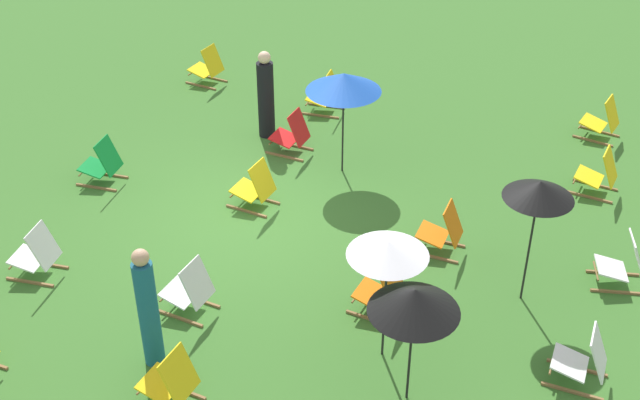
{
  "coord_description": "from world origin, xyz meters",
  "views": [
    {
      "loc": [
        10.45,
        4.01,
        7.62
      ],
      "look_at": [
        0.0,
        1.2,
        0.5
      ],
      "focal_mm": 46.53,
      "sensor_mm": 36.0,
      "label": 1
    }
  ],
  "objects_px": {
    "umbrella_2": "(414,301)",
    "deckchair_5": "(382,292)",
    "deckchair_12": "(189,290)",
    "umbrella_3": "(539,190)",
    "deckchair_14": "(255,187)",
    "deckchair_11": "(207,67)",
    "person_1": "(148,309)",
    "deckchair_13": "(443,231)",
    "deckchair_9": "(602,120)",
    "umbrella_0": "(388,249)",
    "person_0": "(266,96)",
    "umbrella_1": "(344,82)",
    "deckchair_8": "(599,174)",
    "deckchair_2": "(326,95)",
    "deckchair_1": "(584,360)",
    "deckchair_7": "(102,164)",
    "deckchair_4": "(292,135)",
    "deckchair_15": "(170,382)",
    "deckchair_10": "(624,263)",
    "deckchair_3": "(37,254)"
  },
  "relations": [
    {
      "from": "umbrella_2",
      "to": "deckchair_5",
      "type": "bearing_deg",
      "value": -157.3
    },
    {
      "from": "deckchair_12",
      "to": "umbrella_3",
      "type": "distance_m",
      "value": 4.87
    },
    {
      "from": "deckchair_12",
      "to": "deckchair_14",
      "type": "relative_size",
      "value": 1.0
    },
    {
      "from": "deckchair_11",
      "to": "person_1",
      "type": "height_order",
      "value": "person_1"
    },
    {
      "from": "deckchair_11",
      "to": "umbrella_3",
      "type": "xyz_separation_m",
      "value": [
        5.46,
        6.88,
        1.45
      ]
    },
    {
      "from": "deckchair_13",
      "to": "deckchair_14",
      "type": "height_order",
      "value": "same"
    },
    {
      "from": "deckchair_14",
      "to": "person_1",
      "type": "relative_size",
      "value": 0.47
    },
    {
      "from": "deckchair_9",
      "to": "deckchair_12",
      "type": "relative_size",
      "value": 1.03
    },
    {
      "from": "umbrella_0",
      "to": "person_0",
      "type": "height_order",
      "value": "umbrella_0"
    },
    {
      "from": "deckchair_11",
      "to": "person_0",
      "type": "relative_size",
      "value": 0.5
    },
    {
      "from": "umbrella_1",
      "to": "deckchair_8",
      "type": "bearing_deg",
      "value": 95.54
    },
    {
      "from": "deckchair_2",
      "to": "umbrella_2",
      "type": "bearing_deg",
      "value": 23.11
    },
    {
      "from": "deckchair_2",
      "to": "person_0",
      "type": "distance_m",
      "value": 1.53
    },
    {
      "from": "umbrella_2",
      "to": "person_1",
      "type": "xyz_separation_m",
      "value": [
        0.22,
        -3.25,
        -0.68
      ]
    },
    {
      "from": "deckchair_9",
      "to": "deckchair_12",
      "type": "height_order",
      "value": "same"
    },
    {
      "from": "deckchair_1",
      "to": "umbrella_3",
      "type": "relative_size",
      "value": 0.43
    },
    {
      "from": "deckchair_5",
      "to": "deckchair_11",
      "type": "relative_size",
      "value": 1.0
    },
    {
      "from": "deckchair_7",
      "to": "deckchair_9",
      "type": "relative_size",
      "value": 0.96
    },
    {
      "from": "deckchair_4",
      "to": "deckchair_13",
      "type": "relative_size",
      "value": 1.0
    },
    {
      "from": "deckchair_4",
      "to": "deckchair_15",
      "type": "bearing_deg",
      "value": 12.35
    },
    {
      "from": "deckchair_9",
      "to": "deckchair_14",
      "type": "bearing_deg",
      "value": -37.6
    },
    {
      "from": "deckchair_10",
      "to": "umbrella_0",
      "type": "xyz_separation_m",
      "value": [
        2.31,
        -3.03,
        1.34
      ]
    },
    {
      "from": "deckchair_4",
      "to": "person_0",
      "type": "bearing_deg",
      "value": -119.45
    },
    {
      "from": "deckchair_5",
      "to": "deckchair_13",
      "type": "height_order",
      "value": "same"
    },
    {
      "from": "deckchair_8",
      "to": "deckchair_10",
      "type": "bearing_deg",
      "value": 19.84
    },
    {
      "from": "deckchair_2",
      "to": "deckchair_15",
      "type": "xyz_separation_m",
      "value": [
        7.95,
        0.16,
        0.0
      ]
    },
    {
      "from": "deckchair_14",
      "to": "umbrella_1",
      "type": "height_order",
      "value": "umbrella_1"
    },
    {
      "from": "deckchair_1",
      "to": "umbrella_0",
      "type": "height_order",
      "value": "umbrella_0"
    },
    {
      "from": "umbrella_0",
      "to": "deckchair_4",
      "type": "bearing_deg",
      "value": -150.81
    },
    {
      "from": "deckchair_2",
      "to": "umbrella_3",
      "type": "distance_m",
      "value": 6.51
    },
    {
      "from": "deckchair_2",
      "to": "deckchair_4",
      "type": "relative_size",
      "value": 1.0
    },
    {
      "from": "deckchair_5",
      "to": "deckchair_15",
      "type": "bearing_deg",
      "value": -30.5
    },
    {
      "from": "deckchair_7",
      "to": "deckchair_15",
      "type": "xyz_separation_m",
      "value": [
        4.4,
        3.18,
        0.0
      ]
    },
    {
      "from": "deckchair_2",
      "to": "person_0",
      "type": "relative_size",
      "value": 0.49
    },
    {
      "from": "deckchair_12",
      "to": "umbrella_1",
      "type": "bearing_deg",
      "value": 176.0
    },
    {
      "from": "person_0",
      "to": "deckchair_4",
      "type": "bearing_deg",
      "value": 160.35
    },
    {
      "from": "deckchair_11",
      "to": "deckchair_2",
      "type": "bearing_deg",
      "value": 89.61
    },
    {
      "from": "umbrella_2",
      "to": "deckchair_1",
      "type": "bearing_deg",
      "value": 111.72
    },
    {
      "from": "deckchair_15",
      "to": "umbrella_1",
      "type": "height_order",
      "value": "umbrella_1"
    },
    {
      "from": "deckchair_8",
      "to": "person_0",
      "type": "relative_size",
      "value": 0.5
    },
    {
      "from": "deckchair_9",
      "to": "umbrella_1",
      "type": "relative_size",
      "value": 0.46
    },
    {
      "from": "deckchair_5",
      "to": "deckchair_1",
      "type": "bearing_deg",
      "value": 88.23
    },
    {
      "from": "deckchair_3",
      "to": "deckchair_5",
      "type": "relative_size",
      "value": 0.99
    },
    {
      "from": "deckchair_11",
      "to": "umbrella_3",
      "type": "distance_m",
      "value": 8.9
    },
    {
      "from": "deckchair_3",
      "to": "umbrella_0",
      "type": "bearing_deg",
      "value": 85.3
    },
    {
      "from": "deckchair_1",
      "to": "deckchair_13",
      "type": "relative_size",
      "value": 1.0
    },
    {
      "from": "umbrella_2",
      "to": "deckchair_14",
      "type": "bearing_deg",
      "value": -138.25
    },
    {
      "from": "person_0",
      "to": "deckchair_5",
      "type": "bearing_deg",
      "value": 143.99
    },
    {
      "from": "deckchair_13",
      "to": "deckchair_15",
      "type": "bearing_deg",
      "value": -27.59
    },
    {
      "from": "deckchair_1",
      "to": "deckchair_8",
      "type": "bearing_deg",
      "value": -175.69
    }
  ]
}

